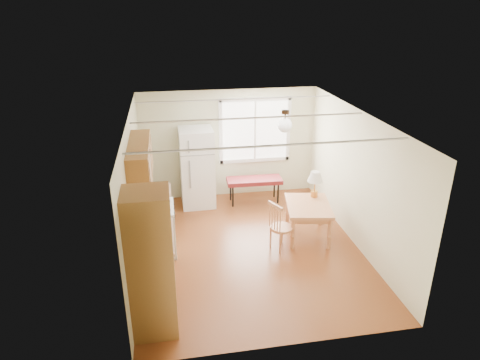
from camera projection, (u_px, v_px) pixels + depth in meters
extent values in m
cube|color=#592812|center=(250.00, 248.00, 7.99)|extent=(4.60, 5.60, 0.12)
cube|color=white|center=(251.00, 117.00, 7.03)|extent=(4.60, 5.60, 0.12)
cube|color=beige|center=(229.00, 144.00, 9.79)|extent=(4.60, 0.10, 2.50)
cube|color=beige|center=(290.00, 266.00, 5.24)|extent=(4.60, 0.10, 2.50)
cube|color=beige|center=(134.00, 195.00, 7.19)|extent=(0.10, 5.60, 2.50)
cube|color=beige|center=(357.00, 179.00, 7.83)|extent=(0.10, 5.60, 2.50)
cube|color=brown|center=(151.00, 264.00, 5.64)|extent=(0.60, 0.60, 2.10)
cube|color=brown|center=(155.00, 262.00, 6.78)|extent=(0.60, 1.10, 0.86)
cube|color=#A37E66|center=(154.00, 238.00, 6.61)|extent=(0.62, 1.14, 0.04)
cube|color=white|center=(157.00, 229.00, 7.73)|extent=(0.65, 0.76, 0.90)
cube|color=brown|center=(156.00, 212.00, 8.42)|extent=(0.60, 0.60, 0.86)
cube|color=brown|center=(140.00, 164.00, 6.85)|extent=(0.33, 1.60, 0.70)
cube|color=white|center=(255.00, 130.00, 9.76)|extent=(1.50, 0.02, 1.35)
cylinder|color=#301F15|center=(285.00, 112.00, 7.53)|extent=(0.14, 0.14, 0.06)
cylinder|color=#301F15|center=(285.00, 118.00, 7.56)|extent=(0.03, 0.03, 0.16)
sphere|color=white|center=(285.00, 125.00, 7.62)|extent=(0.26, 0.26, 0.26)
cube|color=white|center=(197.00, 168.00, 9.42)|extent=(0.73, 0.73, 1.76)
cube|color=gray|center=(198.00, 155.00, 8.93)|extent=(0.72, 0.02, 0.02)
cube|color=gray|center=(190.00, 167.00, 8.98)|extent=(0.03, 0.03, 1.06)
cube|color=#5C1519|center=(254.00, 181.00, 9.66)|extent=(1.25, 0.50, 0.10)
cylinder|color=black|center=(233.00, 197.00, 9.53)|extent=(0.04, 0.04, 0.48)
cylinder|color=black|center=(278.00, 194.00, 9.70)|extent=(0.04, 0.04, 0.48)
cylinder|color=black|center=(231.00, 191.00, 9.85)|extent=(0.04, 0.04, 0.48)
cylinder|color=black|center=(274.00, 188.00, 10.01)|extent=(0.04, 0.04, 0.48)
cube|color=#B87146|center=(308.00, 206.00, 8.17)|extent=(1.00, 1.22, 0.06)
cube|color=#B87146|center=(308.00, 210.00, 8.20)|extent=(0.88, 1.10, 0.10)
cylinder|color=#B87146|center=(293.00, 234.00, 7.86)|extent=(0.07, 0.07, 0.62)
cylinder|color=#B87146|center=(329.00, 234.00, 7.86)|extent=(0.07, 0.07, 0.62)
cylinder|color=#B87146|center=(287.00, 211.00, 8.74)|extent=(0.07, 0.07, 0.62)
cylinder|color=#B87146|center=(321.00, 211.00, 8.73)|extent=(0.07, 0.07, 0.62)
cylinder|color=#B87146|center=(282.00, 228.00, 7.84)|extent=(0.41, 0.41, 0.05)
cylinder|color=#B87146|center=(280.00, 243.00, 7.74)|extent=(0.04, 0.04, 0.42)
cylinder|color=#B87146|center=(292.00, 239.00, 7.89)|extent=(0.04, 0.04, 0.42)
cylinder|color=#B87146|center=(271.00, 237.00, 7.95)|extent=(0.04, 0.04, 0.42)
cylinder|color=#B87146|center=(282.00, 233.00, 8.10)|extent=(0.04, 0.04, 0.42)
cylinder|color=#B47E39|center=(314.00, 194.00, 8.47)|extent=(0.14, 0.14, 0.12)
cylinder|color=#B47E39|center=(315.00, 186.00, 8.41)|extent=(0.02, 0.02, 0.20)
cone|color=silver|center=(315.00, 177.00, 8.33)|extent=(0.30, 0.30, 0.20)
cube|color=black|center=(151.00, 242.00, 6.38)|extent=(0.21, 0.24, 0.07)
cube|color=black|center=(150.00, 235.00, 6.24)|extent=(0.18, 0.10, 0.26)
cylinder|color=black|center=(151.00, 235.00, 6.39)|extent=(0.13, 0.13, 0.11)
cylinder|color=red|center=(150.00, 238.00, 6.42)|extent=(0.11, 0.11, 0.15)
sphere|color=red|center=(149.00, 232.00, 6.38)|extent=(0.05, 0.05, 0.05)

